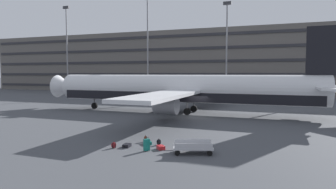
{
  "coord_description": "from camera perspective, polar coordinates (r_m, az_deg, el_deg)",
  "views": [
    {
      "loc": [
        9.06,
        -34.76,
        5.31
      ],
      "look_at": [
        -1.97,
        -4.43,
        3.0
      ],
      "focal_mm": 31.51,
      "sensor_mm": 36.0,
      "label": 1
    }
  ],
  "objects": [
    {
      "name": "backpack_navy",
      "position": [
        22.18,
        -1.8,
        -9.19
      ],
      "size": [
        0.4,
        0.36,
        0.5
      ],
      "color": "black",
      "rests_on": "ground_plane"
    },
    {
      "name": "suitcase_small",
      "position": [
        20.51,
        -4.15,
        -9.66
      ],
      "size": [
        0.42,
        0.47,
        0.94
      ],
      "color": "#147266",
      "rests_on": "ground_plane"
    },
    {
      "name": "terminal_structure",
      "position": [
        82.59,
        13.76,
        6.17
      ],
      "size": [
        157.45,
        14.76,
        16.92
      ],
      "color": "#605B56",
      "rests_on": "ground_plane"
    },
    {
      "name": "light_mast_far_left",
      "position": [
        87.7,
        -18.97,
        9.33
      ],
      "size": [
        1.8,
        0.5,
        23.85
      ],
      "color": "gray",
      "rests_on": "ground_plane"
    },
    {
      "name": "light_mast_center_left",
      "position": [
        69.23,
        11.29,
        9.91
      ],
      "size": [
        1.8,
        0.5,
        21.47
      ],
      "color": "gray",
      "rests_on": "ground_plane"
    },
    {
      "name": "suitcase_scuffed",
      "position": [
        20.97,
        -1.41,
        -10.2
      ],
      "size": [
        0.76,
        0.78,
        0.26
      ],
      "color": "#B21E23",
      "rests_on": "ground_plane"
    },
    {
      "name": "ground_plane",
      "position": [
        36.31,
        5.34,
        -4.33
      ],
      "size": [
        600.0,
        600.0,
        0.0
      ],
      "primitive_type": "plane",
      "color": "#424449"
    },
    {
      "name": "suitcase_laid_flat",
      "position": [
        22.5,
        -3.96,
        -9.26
      ],
      "size": [
        0.83,
        0.84,
        0.24
      ],
      "color": "#147266",
      "rests_on": "ground_plane"
    },
    {
      "name": "backpack_large",
      "position": [
        21.6,
        -10.46,
        -9.62
      ],
      "size": [
        0.42,
        0.43,
        0.5
      ],
      "color": "maroon",
      "rests_on": "ground_plane"
    },
    {
      "name": "baggage_cart",
      "position": [
        19.92,
        4.86,
        -10.12
      ],
      "size": [
        3.35,
        2.05,
        0.82
      ],
      "color": "#B7B7BC",
      "rests_on": "ground_plane"
    },
    {
      "name": "light_mast_left",
      "position": [
        74.93,
        -3.95,
        10.66
      ],
      "size": [
        1.8,
        0.5,
        24.31
      ],
      "color": "gray",
      "rests_on": "ground_plane"
    },
    {
      "name": "backpack_upright",
      "position": [
        23.19,
        -4.44,
        -8.57
      ],
      "size": [
        0.35,
        0.36,
        0.53
      ],
      "color": "#592619",
      "rests_on": "ground_plane"
    },
    {
      "name": "airliner",
      "position": [
        39.32,
        3.0,
        0.89
      ],
      "size": [
        41.9,
        33.87,
        10.65
      ],
      "color": "silver",
      "rests_on": "ground_plane"
    },
    {
      "name": "suitcase_silver",
      "position": [
        21.77,
        -7.96,
        -9.75
      ],
      "size": [
        0.52,
        0.74,
        0.24
      ],
      "color": "black",
      "rests_on": "ground_plane"
    }
  ]
}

